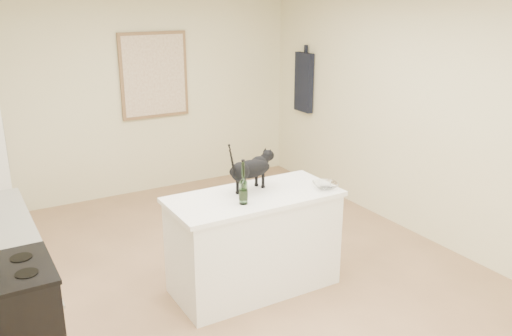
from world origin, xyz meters
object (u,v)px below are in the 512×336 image
object	(u,v)px
stove	(10,336)
wine_bottle	(243,185)
glass_bowl	(325,185)
black_cat	(250,172)

from	to	relation	value
stove	wine_bottle	distance (m)	1.99
glass_bowl	black_cat	bearing A→B (deg)	155.59
stove	black_cat	world-z (taller)	black_cat
stove	black_cat	distance (m)	2.22
wine_bottle	glass_bowl	world-z (taller)	wine_bottle
stove	glass_bowl	size ratio (longest dim) A/B	4.10
black_cat	wine_bottle	world-z (taller)	black_cat
black_cat	glass_bowl	xyz separation A→B (m)	(0.62, -0.28, -0.15)
stove	glass_bowl	world-z (taller)	glass_bowl
stove	glass_bowl	xyz separation A→B (m)	(2.68, 0.22, 0.48)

